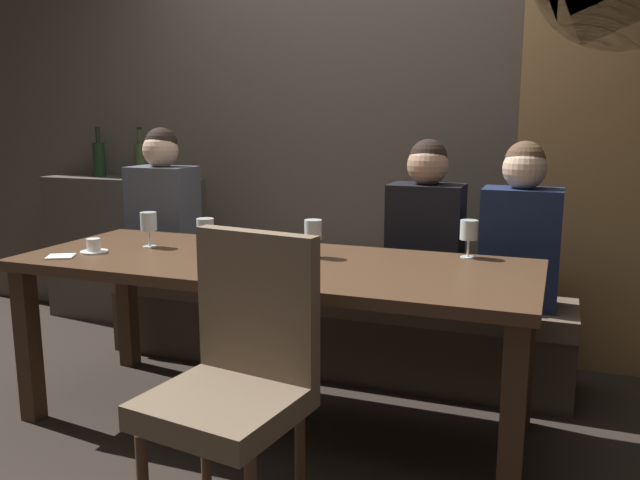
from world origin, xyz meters
The scene contains 20 objects.
ground centered at (0.00, 0.00, 0.00)m, with size 9.00×9.00×0.00m, color black.
back_wall_tiled centered at (0.00, 1.22, 1.50)m, with size 6.00×0.12×3.00m, color brown.
arched_door centered at (1.35, 1.15, 1.36)m, with size 0.90×0.05×2.55m.
back_counter centered at (-1.55, 1.04, 0.47)m, with size 1.10×0.28×0.95m, color #494138.
dining_table centered at (0.00, 0.00, 0.65)m, with size 2.20×0.84×0.74m.
banquette_bench centered at (0.00, 0.70, 0.23)m, with size 2.50×0.44×0.45m.
chair_near_side centered at (0.21, -0.72, 0.56)m, with size 0.50×0.50×0.98m.
diner_redhead centered at (-0.99, 0.67, 0.84)m, with size 0.36×0.24×0.83m.
diner_bearded centered at (0.52, 0.69, 0.82)m, with size 0.36×0.24×0.79m.
diner_far_end centered at (0.97, 0.69, 0.82)m, with size 0.36×0.24×0.78m.
wine_bottle_dark_red centered at (-1.74, 1.06, 1.07)m, with size 0.08×0.08×0.33m.
wine_bottle_pale_label centered at (-1.40, 1.05, 1.07)m, with size 0.08×0.08×0.33m.
wine_glass_end_left centered at (-0.66, 0.06, 0.86)m, with size 0.08×0.08×0.16m.
wine_glass_near_right centered at (0.14, 0.12, 0.86)m, with size 0.08×0.08×0.16m.
wine_glass_center_front centered at (0.77, 0.34, 0.86)m, with size 0.08×0.08×0.16m.
wine_glass_far_left centered at (-0.31, -0.01, 0.85)m, with size 0.08×0.08×0.16m.
espresso_cup centered at (-0.82, -0.14, 0.77)m, with size 0.12×0.12×0.06m.
dessert_plate centered at (-0.24, 0.24, 0.75)m, with size 0.19×0.19×0.05m.
fork_on_table centered at (-0.38, 0.24, 0.74)m, with size 0.02×0.17×0.01m, color silver.
folded_napkin centered at (-0.88, -0.27, 0.74)m, with size 0.11×0.10×0.01m, color silver.
Camera 1 is at (1.13, -2.45, 1.34)m, focal length 36.36 mm.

